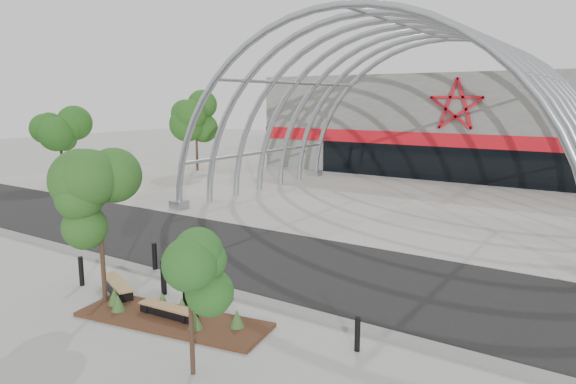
{
  "coord_description": "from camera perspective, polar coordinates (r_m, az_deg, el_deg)",
  "views": [
    {
      "loc": [
        10.65,
        -11.99,
        6.1
      ],
      "look_at": [
        0.0,
        4.0,
        2.6
      ],
      "focal_mm": 32.0,
      "sensor_mm": 36.0,
      "label": 1
    }
  ],
  "objects": [
    {
      "name": "bollard_4",
      "position": [
        13.1,
        7.72,
        -15.4
      ],
      "size": [
        0.14,
        0.14,
        0.87
      ],
      "primitive_type": "cylinder",
      "color": "black",
      "rests_on": "ground"
    },
    {
      "name": "planting_bed",
      "position": [
        15.07,
        -12.9,
        -13.25
      ],
      "size": [
        5.8,
        2.67,
        0.59
      ],
      "color": "#361D16",
      "rests_on": "ground"
    },
    {
      "name": "bg_tree_2",
      "position": [
        41.11,
        -24.05,
        6.31
      ],
      "size": [
        2.55,
        2.55,
        5.38
      ],
      "color": "black",
      "rests_on": "ground"
    },
    {
      "name": "bollard_0",
      "position": [
        18.45,
        -21.99,
        -8.15
      ],
      "size": [
        0.16,
        0.16,
        0.98
      ],
      "primitive_type": "cylinder",
      "color": "black",
      "rests_on": "ground"
    },
    {
      "name": "bench_1",
      "position": [
        15.13,
        -13.11,
        -12.94
      ],
      "size": [
        1.92,
        0.56,
        0.4
      ],
      "color": "black",
      "rests_on": "ground"
    },
    {
      "name": "street_tree_1",
      "position": [
        11.49,
        -10.88,
        -9.18
      ],
      "size": [
        1.36,
        1.36,
        3.21
      ],
      "color": "black",
      "rests_on": "ground"
    },
    {
      "name": "bollard_2",
      "position": [
        16.85,
        -13.67,
        -9.18
      ],
      "size": [
        0.18,
        0.18,
        1.12
      ],
      "primitive_type": "cylinder",
      "color": "black",
      "rests_on": "ground"
    },
    {
      "name": "ground",
      "position": [
        17.16,
        -7.55,
        -10.59
      ],
      "size": [
        140.0,
        140.0,
        0.0
      ],
      "primitive_type": "plane",
      "color": "#9D9E98",
      "rests_on": "ground"
    },
    {
      "name": "vault_canopy",
      "position": [
        30.11,
        12.23,
        -1.57
      ],
      "size": [
        20.8,
        15.8,
        20.36
      ],
      "color": "#92989D",
      "rests_on": "ground"
    },
    {
      "name": "bollard_1",
      "position": [
        18.96,
        -14.6,
        -7.07
      ],
      "size": [
        0.17,
        0.17,
        1.08
      ],
      "primitive_type": "cylinder",
      "color": "black",
      "rests_on": "ground"
    },
    {
      "name": "bollard_3",
      "position": [
        15.77,
        -11.35,
        -10.66
      ],
      "size": [
        0.16,
        0.16,
        1.02
      ],
      "primitive_type": "cylinder",
      "color": "black",
      "rests_on": "ground"
    },
    {
      "name": "street_tree_0",
      "position": [
        15.93,
        -20.27,
        -1.34
      ],
      "size": [
        1.87,
        1.87,
        4.25
      ],
      "color": "#302015",
      "rests_on": "ground"
    },
    {
      "name": "arena_building",
      "position": [
        46.72,
        20.62,
        7.08
      ],
      "size": [
        34.0,
        15.24,
        8.0
      ],
      "color": "slate",
      "rests_on": "ground"
    },
    {
      "name": "kerb",
      "position": [
        16.97,
        -8.12,
        -10.64
      ],
      "size": [
        60.0,
        0.5,
        0.12
      ],
      "primitive_type": "cube",
      "color": "slate",
      "rests_on": "ground"
    },
    {
      "name": "forecourt",
      "position": [
        30.11,
        12.23,
        -1.57
      ],
      "size": [
        60.0,
        17.0,
        0.04
      ],
      "primitive_type": "cube",
      "color": "#A6A297",
      "rests_on": "ground"
    },
    {
      "name": "bench_0",
      "position": [
        17.33,
        -18.42,
        -10.09
      ],
      "size": [
        2.11,
        1.24,
        0.44
      ],
      "color": "black",
      "rests_on": "ground"
    },
    {
      "name": "road",
      "position": [
        19.77,
        -0.81,
        -7.62
      ],
      "size": [
        140.0,
        7.0,
        0.02
      ],
      "primitive_type": "cube",
      "color": "black",
      "rests_on": "ground"
    },
    {
      "name": "bg_tree_0",
      "position": [
        44.33,
        -10.21,
        8.27
      ],
      "size": [
        3.0,
        3.0,
        6.45
      ],
      "color": "black",
      "rests_on": "ground"
    }
  ]
}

